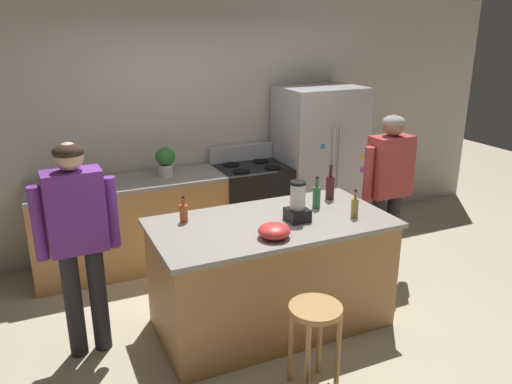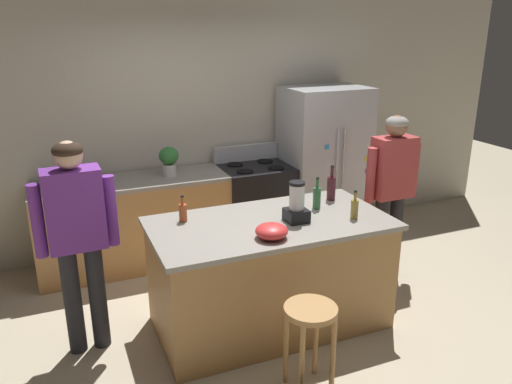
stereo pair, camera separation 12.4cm
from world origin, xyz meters
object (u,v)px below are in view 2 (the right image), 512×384
(potted_plant, at_px, (169,159))
(bottle_cooking_sauce, at_px, (183,212))
(bottle_wine, at_px, (331,187))
(mixing_bowl, at_px, (272,231))
(blender_appliance, at_px, (297,205))
(person_by_island_left, at_px, (77,229))
(person_by_sink_right, at_px, (392,182))
(refrigerator, at_px, (323,164))
(kitchen_island, at_px, (270,273))
(bottle_vinegar, at_px, (355,208))
(bar_stool, at_px, (310,326))
(bottle_olive_oil, at_px, (317,197))
(stove_range, at_px, (255,205))

(potted_plant, relative_size, bottle_cooking_sauce, 1.39)
(bottle_wine, height_order, mixing_bowl, bottle_wine)
(bottle_cooking_sauce, bearing_deg, blender_appliance, -22.72)
(bottle_wine, height_order, bottle_cooking_sauce, bottle_wine)
(person_by_island_left, bearing_deg, person_by_sink_right, 2.44)
(refrigerator, bearing_deg, kitchen_island, -131.70)
(potted_plant, bearing_deg, bottle_vinegar, -58.26)
(bottle_vinegar, bearing_deg, bottle_wine, 82.72)
(bottle_cooking_sauce, bearing_deg, bottle_wine, -0.27)
(mixing_bowl, bearing_deg, bar_stool, -84.99)
(bottle_wine, bearing_deg, bottle_cooking_sauce, 179.73)
(person_by_island_left, distance_m, bar_stool, 1.79)
(bar_stool, relative_size, mixing_bowl, 2.64)
(person_by_island_left, relative_size, mixing_bowl, 6.85)
(bottle_olive_oil, bearing_deg, potted_plant, 122.53)
(person_by_island_left, distance_m, potted_plant, 1.66)
(bottle_vinegar, distance_m, bottle_cooking_sauce, 1.36)
(stove_range, distance_m, mixing_bowl, 2.00)
(kitchen_island, relative_size, bar_stool, 3.00)
(mixing_bowl, bearing_deg, person_by_island_left, 157.75)
(bar_stool, xyz_separation_m, bottle_cooking_sauce, (-0.56, 1.10, 0.51))
(kitchen_island, relative_size, blender_appliance, 5.84)
(person_by_sink_right, relative_size, mixing_bowl, 6.70)
(bottle_wine, distance_m, bottle_cooking_sauce, 1.34)
(kitchen_island, distance_m, mixing_bowl, 0.61)
(bar_stool, height_order, bottle_vinegar, bottle_vinegar)
(blender_appliance, bearing_deg, stove_range, 78.91)
(person_by_island_left, bearing_deg, bottle_olive_oil, -3.50)
(bottle_wine, height_order, bottle_olive_oil, bottle_wine)
(bar_stool, height_order, blender_appliance, blender_appliance)
(person_by_sink_right, bearing_deg, bottle_olive_oil, -165.88)
(person_by_island_left, xyz_separation_m, bottle_vinegar, (2.08, -0.43, 0.01))
(refrigerator, height_order, mixing_bowl, refrigerator)
(kitchen_island, xyz_separation_m, bottle_cooking_sauce, (-0.64, 0.27, 0.54))
(person_by_island_left, bearing_deg, bar_stool, -38.25)
(stove_range, height_order, person_by_island_left, person_by_island_left)
(blender_appliance, height_order, bottle_vinegar, blender_appliance)
(refrigerator, distance_m, mixing_bowl, 2.33)
(person_by_sink_right, bearing_deg, person_by_island_left, -177.56)
(bottle_wine, distance_m, bottle_vinegar, 0.47)
(bar_stool, bearing_deg, bottle_olive_oil, 59.55)
(refrigerator, distance_m, stove_range, 0.93)
(bottle_vinegar, bearing_deg, blender_appliance, 165.00)
(stove_range, xyz_separation_m, person_by_sink_right, (0.93, -1.17, 0.50))
(person_by_sink_right, height_order, bottle_wine, person_by_sink_right)
(kitchen_island, xyz_separation_m, bottle_olive_oil, (0.48, 0.11, 0.56))
(person_by_sink_right, distance_m, bar_stool, 1.98)
(person_by_island_left, relative_size, bottle_wine, 5.23)
(bar_stool, bearing_deg, kitchen_island, 84.39)
(bottle_vinegar, xyz_separation_m, mixing_bowl, (-0.77, -0.10, -0.03))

